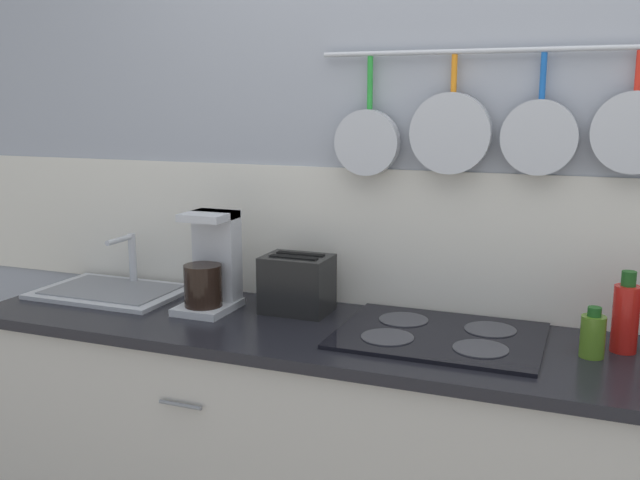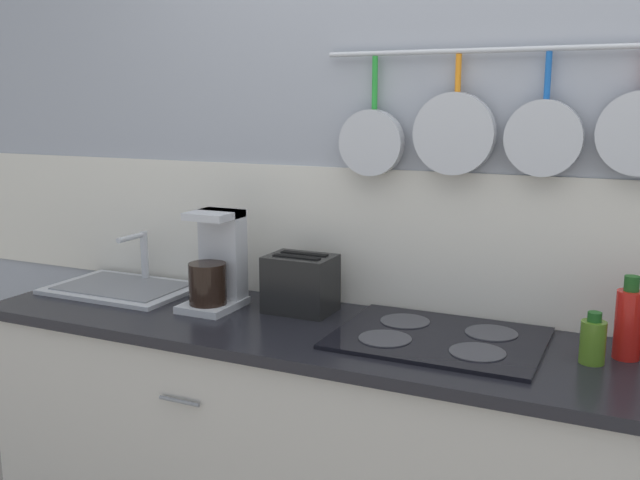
{
  "view_description": "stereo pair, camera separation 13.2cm",
  "coord_description": "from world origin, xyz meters",
  "px_view_note": "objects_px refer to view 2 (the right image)",
  "views": [
    {
      "loc": [
        0.3,
        -1.94,
        1.57
      ],
      "look_at": [
        -0.46,
        0.0,
        1.16
      ],
      "focal_mm": 40.0,
      "sensor_mm": 36.0,
      "label": 1
    },
    {
      "loc": [
        0.42,
        -1.89,
        1.57
      ],
      "look_at": [
        -0.46,
        0.0,
        1.16
      ],
      "focal_mm": 40.0,
      "sensor_mm": 36.0,
      "label": 2
    }
  ],
  "objects_px": {
    "toaster": "(301,283)",
    "bottle_hot_sauce": "(593,341)",
    "coffee_maker": "(217,267)",
    "bottle_dish_soap": "(628,322)"
  },
  "relations": [
    {
      "from": "bottle_dish_soap",
      "to": "toaster",
      "type": "bearing_deg",
      "value": 178.98
    },
    {
      "from": "coffee_maker",
      "to": "bottle_dish_soap",
      "type": "relative_size",
      "value": 1.43
    },
    {
      "from": "coffee_maker",
      "to": "toaster",
      "type": "height_order",
      "value": "coffee_maker"
    },
    {
      "from": "toaster",
      "to": "bottle_dish_soap",
      "type": "xyz_separation_m",
      "value": [
        0.99,
        -0.02,
        0.01
      ]
    },
    {
      "from": "coffee_maker",
      "to": "bottle_dish_soap",
      "type": "bearing_deg",
      "value": 2.26
    },
    {
      "from": "toaster",
      "to": "bottle_dish_soap",
      "type": "height_order",
      "value": "bottle_dish_soap"
    },
    {
      "from": "coffee_maker",
      "to": "bottle_dish_soap",
      "type": "xyz_separation_m",
      "value": [
        1.27,
        0.05,
        -0.04
      ]
    },
    {
      "from": "coffee_maker",
      "to": "toaster",
      "type": "xyz_separation_m",
      "value": [
        0.28,
        0.07,
        -0.04
      ]
    },
    {
      "from": "toaster",
      "to": "bottle_hot_sauce",
      "type": "bearing_deg",
      "value": -5.94
    },
    {
      "from": "bottle_hot_sauce",
      "to": "coffee_maker",
      "type": "bearing_deg",
      "value": 178.7
    }
  ]
}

